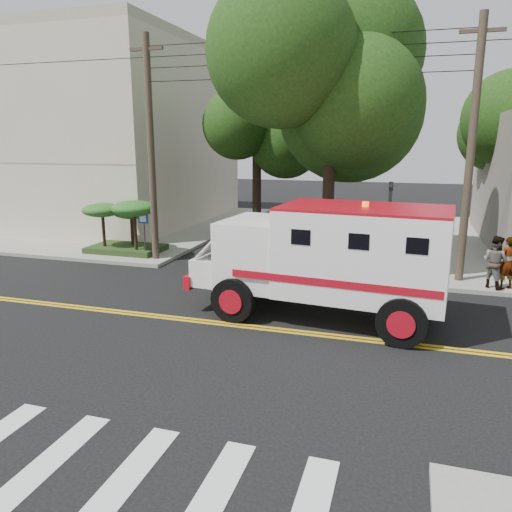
% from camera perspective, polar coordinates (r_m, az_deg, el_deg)
% --- Properties ---
extents(ground, '(100.00, 100.00, 0.00)m').
position_cam_1_polar(ground, '(13.97, -2.57, -7.89)').
color(ground, black).
rests_on(ground, ground).
extents(sidewalk_nw, '(17.00, 17.00, 0.15)m').
position_cam_1_polar(sidewalk_nw, '(31.77, -17.54, 3.61)').
color(sidewalk_nw, gray).
rests_on(sidewalk_nw, ground).
extents(building_left, '(16.00, 14.00, 10.00)m').
position_cam_1_polar(building_left, '(33.76, -19.56, 12.67)').
color(building_left, beige).
rests_on(building_left, sidewalk_nw).
extents(utility_pole_left, '(0.28, 0.28, 9.00)m').
position_cam_1_polar(utility_pole_left, '(20.84, -11.90, 11.48)').
color(utility_pole_left, '#382D23').
rests_on(utility_pole_left, ground).
extents(utility_pole_right, '(0.28, 0.28, 9.00)m').
position_cam_1_polar(utility_pole_right, '(18.56, 23.31, 10.53)').
color(utility_pole_right, '#382D23').
rests_on(utility_pole_right, ground).
extents(tree_main, '(6.08, 5.70, 9.85)m').
position_cam_1_polar(tree_main, '(18.76, 9.96, 19.67)').
color(tree_main, black).
rests_on(tree_main, ground).
extents(tree_left, '(4.48, 4.20, 7.70)m').
position_cam_1_polar(tree_left, '(25.08, 0.67, 14.81)').
color(tree_left, black).
rests_on(tree_left, ground).
extents(tree_right, '(4.80, 4.50, 8.20)m').
position_cam_1_polar(tree_right, '(28.40, 26.90, 13.98)').
color(tree_right, black).
rests_on(tree_right, ground).
extents(traffic_signal, '(0.15, 0.18, 3.60)m').
position_cam_1_polar(traffic_signal, '(18.09, 14.95, 3.86)').
color(traffic_signal, '#3F3F42').
rests_on(traffic_signal, ground).
extents(accessibility_sign, '(0.45, 0.10, 2.02)m').
position_cam_1_polar(accessibility_sign, '(21.59, -12.68, 3.12)').
color(accessibility_sign, '#3F3F42').
rests_on(accessibility_sign, ground).
extents(palm_planter, '(3.52, 2.63, 2.36)m').
position_cam_1_polar(palm_planter, '(22.55, -14.89, 4.14)').
color(palm_planter, '#1E3314').
rests_on(palm_planter, sidewalk_nw).
extents(armored_truck, '(7.40, 3.46, 3.27)m').
position_cam_1_polar(armored_truck, '(14.11, 8.39, 0.12)').
color(armored_truck, white).
rests_on(armored_truck, ground).
extents(pedestrian_a, '(0.77, 0.67, 1.77)m').
position_cam_1_polar(pedestrian_a, '(18.49, 26.77, -0.70)').
color(pedestrian_a, gray).
rests_on(pedestrian_a, sidewalk_ne).
extents(pedestrian_b, '(1.09, 1.08, 1.78)m').
position_cam_1_polar(pedestrian_b, '(18.43, 25.65, -0.61)').
color(pedestrian_b, gray).
rests_on(pedestrian_b, sidewalk_ne).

